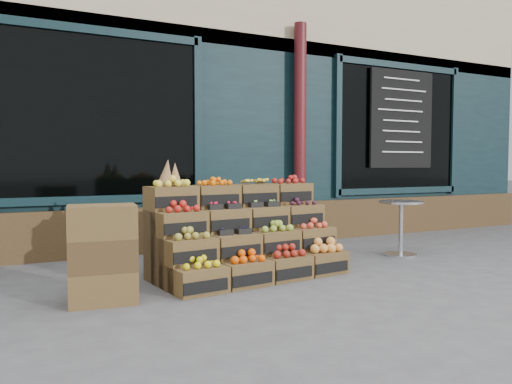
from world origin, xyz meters
name	(u,v)px	position (x,y,z in m)	size (l,w,h in m)	color
ground	(305,279)	(0.00, 0.00, 0.00)	(60.00, 60.00, 0.00)	#4C4C4F
shop_facade	(161,99)	(0.00, 5.11, 2.40)	(12.00, 6.24, 4.80)	black
crate_display	(244,240)	(-0.47, 0.44, 0.37)	(2.03, 1.16, 1.21)	brown
spare_crates	(103,254)	(-1.97, 0.03, 0.41)	(0.59, 0.44, 0.82)	brown
bistro_table	(401,222)	(1.77, 0.54, 0.43)	(0.55, 0.55, 0.70)	silver
shopkeeper	(106,170)	(-1.42, 2.95, 1.07)	(0.78, 0.51, 2.15)	#1B6025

